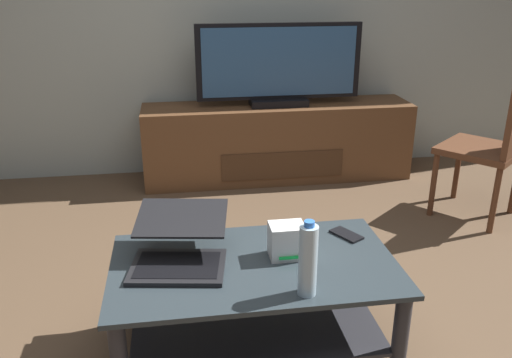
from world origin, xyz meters
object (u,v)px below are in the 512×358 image
(coffee_table, at_px, (254,292))
(cell_phone, at_px, (346,235))
(laptop, at_px, (179,247))
(router_box, at_px, (287,241))
(television, at_px, (279,67))
(dining_chair, at_px, (495,142))
(water_bottle_near, at_px, (308,260))
(media_cabinet, at_px, (277,142))
(tv_remote, at_px, (282,230))

(coffee_table, xyz_separation_m, cell_phone, (0.42, 0.16, 0.14))
(coffee_table, distance_m, laptop, 0.35)
(laptop, xyz_separation_m, router_box, (0.42, -0.03, 0.00))
(cell_phone, bearing_deg, coffee_table, 171.34)
(television, height_order, dining_chair, television)
(router_box, distance_m, cell_phone, 0.32)
(television, distance_m, dining_chair, 1.51)
(coffee_table, distance_m, water_bottle_near, 0.39)
(coffee_table, distance_m, cell_phone, 0.47)
(media_cabinet, bearing_deg, router_box, -99.93)
(coffee_table, bearing_deg, television, 76.36)
(television, relative_size, water_bottle_near, 4.21)
(water_bottle_near, bearing_deg, laptop, 145.83)
(media_cabinet, bearing_deg, coffee_table, -103.50)
(television, distance_m, cell_phone, 1.84)
(laptop, distance_m, water_bottle_near, 0.53)
(dining_chair, xyz_separation_m, laptop, (-1.93, -1.00, -0.02))
(media_cabinet, height_order, television, television)
(dining_chair, bearing_deg, router_box, -145.82)
(laptop, bearing_deg, dining_chair, 27.40)
(water_bottle_near, bearing_deg, cell_phone, 55.70)
(coffee_table, distance_m, router_box, 0.24)
(television, relative_size, laptop, 2.59)
(tv_remote, bearing_deg, router_box, -83.97)
(router_box, xyz_separation_m, cell_phone, (0.29, 0.13, -0.06))
(media_cabinet, xyz_separation_m, tv_remote, (-0.32, -1.74, 0.15))
(router_box, relative_size, cell_phone, 0.98)
(dining_chair, relative_size, cell_phone, 6.46)
(laptop, xyz_separation_m, cell_phone, (0.70, 0.11, -0.06))
(coffee_table, relative_size, router_box, 8.06)
(dining_chair, relative_size, tv_remote, 5.66)
(television, relative_size, router_box, 8.64)
(television, xyz_separation_m, tv_remote, (-0.32, -1.72, -0.41))
(cell_phone, distance_m, tv_remote, 0.27)
(media_cabinet, relative_size, tv_remote, 12.35)
(coffee_table, xyz_separation_m, router_box, (0.13, 0.03, 0.20))
(router_box, bearing_deg, coffee_table, -167.36)
(media_cabinet, xyz_separation_m, router_box, (-0.34, -1.95, 0.21))
(laptop, bearing_deg, water_bottle_near, -34.17)
(coffee_table, distance_m, television, 2.09)
(media_cabinet, relative_size, television, 1.67)
(television, relative_size, dining_chair, 1.30)
(water_bottle_near, xyz_separation_m, cell_phone, (0.27, 0.40, -0.13))
(coffee_table, xyz_separation_m, media_cabinet, (0.47, 1.98, -0.01))
(router_box, height_order, tv_remote, router_box)
(coffee_table, distance_m, dining_chair, 1.97)
(water_bottle_near, distance_m, cell_phone, 0.50)
(coffee_table, height_order, media_cabinet, media_cabinet)
(laptop, bearing_deg, media_cabinet, 68.48)
(tv_remote, bearing_deg, laptop, -145.34)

